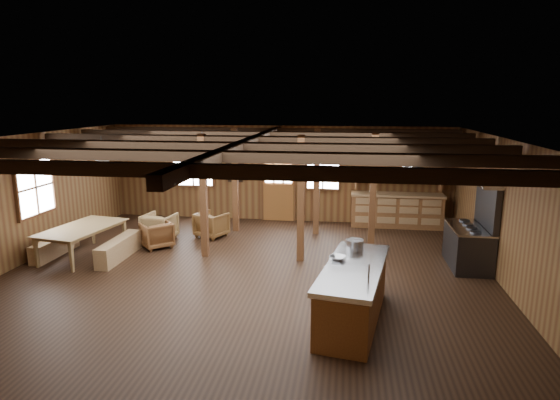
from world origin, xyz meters
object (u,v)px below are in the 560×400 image
Objects in this scene: dining_table at (85,242)px; armchair_a at (157,235)px; kitchen_island at (353,293)px; armchair_b at (212,225)px; commercial_range at (471,239)px; armchair_c at (160,226)px.

armchair_a is (1.34, 0.91, -0.04)m from dining_table.
kitchen_island is at bearing 102.78° from armchair_a.
commercial_range is at bearing -169.68° from armchair_b.
dining_table is at bearing 62.38° from armchair_c.
kitchen_island reaches higher than armchair_c.
commercial_range reaches higher than armchair_c.
kitchen_island is at bearing 150.69° from armchair_c.
dining_table reaches higher than armchair_a.
armchair_c is at bearing -27.66° from dining_table.
armchair_b is at bearing -177.91° from armchair_a.
armchair_a is 1.50m from armchair_b.
armchair_a is (-4.69, 3.25, -0.16)m from kitchen_island.
dining_table is at bearing -8.28° from armchair_a.
armchair_b is (-6.14, 1.39, -0.28)m from commercial_range.
kitchen_island is at bearing -101.94° from dining_table.
commercial_range reaches higher than armchair_b.
armchair_b is (1.07, 1.06, 0.02)m from armchair_a.
dining_table is 2.77× the size of armchair_b.
commercial_range is 2.59× the size of armchair_b.
commercial_range reaches higher than dining_table.
armchair_a is (-7.21, 0.33, -0.30)m from commercial_range.
armchair_a is 0.95× the size of armchair_b.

